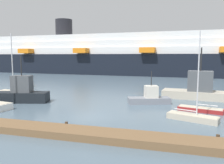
# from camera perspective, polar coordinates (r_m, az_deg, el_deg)

# --- Properties ---
(ground_plane) EXTENTS (600.00, 600.00, 0.00)m
(ground_plane) POSITION_cam_1_polar(r_m,az_deg,el_deg) (22.16, -6.58, -8.63)
(ground_plane) COLOR slate
(dock_pier) EXTENTS (27.36, 2.28, 0.65)m
(dock_pier) POSITION_cam_1_polar(r_m,az_deg,el_deg) (17.62, -13.01, -11.88)
(dock_pier) COLOR brown
(dock_pier) RESTS_ON ground_plane
(sailboat_0) EXTENTS (4.57, 2.65, 7.92)m
(sailboat_0) POSITION_cam_1_polar(r_m,az_deg,el_deg) (21.89, 19.50, -8.10)
(sailboat_0) COLOR #BCB29E
(sailboat_0) RESTS_ON ground_plane
(sailboat_1) EXTENTS (6.02, 2.04, 8.98)m
(sailboat_1) POSITION_cam_1_polar(r_m,az_deg,el_deg) (35.74, -22.83, -2.48)
(sailboat_1) COLOR #2D6B51
(sailboat_1) RESTS_ON ground_plane
(sailboat_3) EXTENTS (4.64, 2.38, 6.44)m
(sailboat_3) POSITION_cam_1_polar(r_m,az_deg,el_deg) (25.68, 21.20, -6.21)
(sailboat_3) COLOR maroon
(sailboat_3) RESTS_ON ground_plane
(fishing_boat_0) EXTENTS (9.11, 3.92, 6.87)m
(fishing_boat_0) POSITION_cam_1_polar(r_m,az_deg,el_deg) (32.84, 20.66, -1.69)
(fishing_boat_0) COLOR #BCB29E
(fishing_boat_0) RESTS_ON ground_plane
(fishing_boat_1) EXTENTS (5.34, 3.31, 3.97)m
(fishing_boat_1) POSITION_cam_1_polar(r_m,az_deg,el_deg) (28.16, 9.39, -3.90)
(fishing_boat_1) COLOR gray
(fishing_boat_1) RESTS_ON ground_plane
(fishing_boat_2) EXTENTS (7.33, 3.69, 5.83)m
(fishing_boat_2) POSITION_cam_1_polar(r_m,az_deg,el_deg) (30.79, -21.93, -2.61)
(fishing_boat_2) COLOR black
(fishing_boat_2) RESTS_ON ground_plane
(channel_buoy_0) EXTENTS (0.64, 0.64, 1.37)m
(channel_buoy_0) POSITION_cam_1_polar(r_m,az_deg,el_deg) (45.45, -19.42, -0.70)
(channel_buoy_0) COLOR green
(channel_buoy_0) RESTS_ON ground_plane
(cruise_ship) EXTENTS (115.12, 22.52, 18.20)m
(cruise_ship) POSITION_cam_1_polar(r_m,az_deg,el_deg) (74.04, 2.09, 6.56)
(cruise_ship) COLOR black
(cruise_ship) RESTS_ON ground_plane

